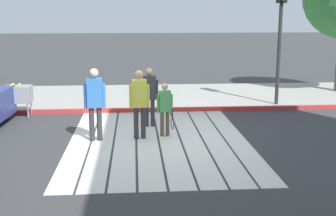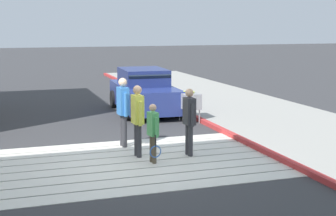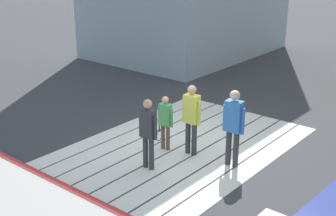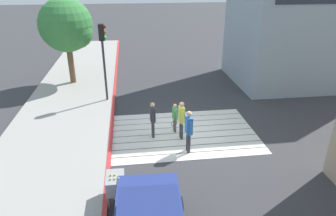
# 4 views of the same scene
# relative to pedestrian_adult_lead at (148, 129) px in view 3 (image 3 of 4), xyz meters

# --- Properties ---
(ground_plane) EXTENTS (120.00, 120.00, 0.00)m
(ground_plane) POSITION_rel_pedestrian_adult_lead_xyz_m (1.40, 0.17, -0.95)
(ground_plane) COLOR #38383A
(crosswalk_stripes) EXTENTS (6.40, 4.35, 0.01)m
(crosswalk_stripes) POSITION_rel_pedestrian_adult_lead_xyz_m (1.40, 0.17, -0.95)
(crosswalk_stripes) COLOR silver
(crosswalk_stripes) RESTS_ON ground
(curb_painted) EXTENTS (0.16, 40.00, 0.13)m
(curb_painted) POSITION_rel_pedestrian_adult_lead_xyz_m (-1.85, 0.17, -0.89)
(curb_painted) COLOR #BC3333
(curb_painted) RESTS_ON ground
(pedestrian_adult_lead) EXTENTS (0.23, 0.48, 1.64)m
(pedestrian_adult_lead) POSITION_rel_pedestrian_adult_lead_xyz_m (0.00, 0.00, 0.00)
(pedestrian_adult_lead) COLOR #333338
(pedestrian_adult_lead) RESTS_ON ground
(pedestrian_adult_trailing) EXTENTS (0.26, 0.52, 1.80)m
(pedestrian_adult_trailing) POSITION_rel_pedestrian_adult_lead_xyz_m (1.30, -1.37, 0.09)
(pedestrian_adult_trailing) COLOR #333338
(pedestrian_adult_trailing) RESTS_ON ground
(pedestrian_adult_side) EXTENTS (0.24, 0.51, 1.73)m
(pedestrian_adult_side) POSITION_rel_pedestrian_adult_lead_xyz_m (1.20, -0.29, 0.05)
(pedestrian_adult_side) COLOR #333338
(pedestrian_adult_side) RESTS_ON ground
(pedestrian_child_with_racket) EXTENTS (0.28, 0.43, 1.37)m
(pedestrian_child_with_racket) POSITION_rel_pedestrian_adult_lead_xyz_m (1.01, 0.36, -0.18)
(pedestrian_child_with_racket) COLOR brown
(pedestrian_child_with_racket) RESTS_ON ground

